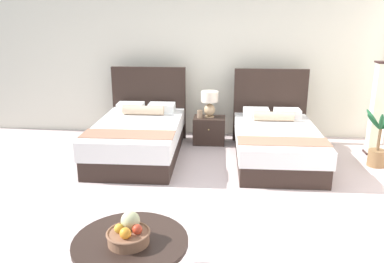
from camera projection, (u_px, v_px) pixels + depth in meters
name	position (u px, v px, depth m)	size (l,w,h in m)	color
ground_plane	(199.00, 202.00, 4.68)	(9.70, 9.23, 0.02)	beige
wall_back	(211.00, 59.00, 6.96)	(9.70, 0.12, 2.76)	silver
bed_near_window	(139.00, 136.00, 6.10)	(1.32, 2.10, 1.28)	#2E201B
bed_near_corner	(276.00, 141.00, 5.93)	(1.26, 2.06, 1.27)	#2E201B
nightstand	(209.00, 130.00, 6.72)	(0.54, 0.42, 0.46)	#2E201B
table_lamp	(210.00, 101.00, 6.59)	(0.29, 0.29, 0.45)	tan
vase	(200.00, 114.00, 6.61)	(0.09, 0.09, 0.13)	#95785D
coffee_table	(131.00, 252.00, 3.06)	(0.91, 0.91, 0.47)	#2E201B
fruit_bowl	(129.00, 233.00, 2.98)	(0.34, 0.34, 0.23)	brown
floor_lamp_corner	(377.00, 109.00, 6.06)	(0.21, 0.21, 1.47)	black
potted_palm	(378.00, 146.00, 5.67)	(0.51, 0.53, 0.87)	brown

